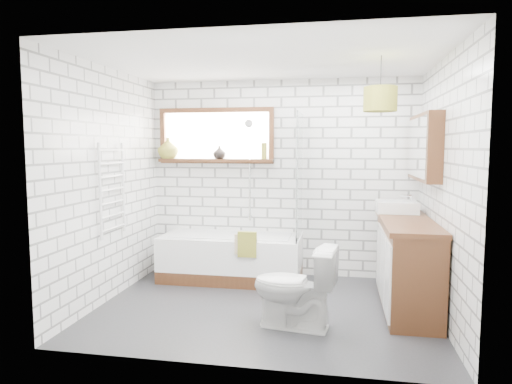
% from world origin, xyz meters
% --- Properties ---
extents(floor, '(3.40, 2.60, 0.01)m').
position_xyz_m(floor, '(0.00, 0.00, -0.01)').
color(floor, '#242428').
rests_on(floor, ground).
extents(ceiling, '(3.40, 2.60, 0.01)m').
position_xyz_m(ceiling, '(0.00, 0.00, 2.50)').
color(ceiling, white).
rests_on(ceiling, ground).
extents(wall_back, '(3.40, 0.01, 2.50)m').
position_xyz_m(wall_back, '(0.00, 1.30, 1.25)').
color(wall_back, white).
rests_on(wall_back, ground).
extents(wall_front, '(3.40, 0.01, 2.50)m').
position_xyz_m(wall_front, '(0.00, -1.30, 1.25)').
color(wall_front, white).
rests_on(wall_front, ground).
extents(wall_left, '(0.01, 2.60, 2.50)m').
position_xyz_m(wall_left, '(-1.70, 0.00, 1.25)').
color(wall_left, white).
rests_on(wall_left, ground).
extents(wall_right, '(0.01, 2.60, 2.50)m').
position_xyz_m(wall_right, '(1.70, 0.00, 1.25)').
color(wall_right, white).
rests_on(wall_right, ground).
extents(window, '(1.52, 0.16, 0.68)m').
position_xyz_m(window, '(-0.85, 1.26, 1.80)').
color(window, '#3A1E10').
rests_on(window, wall_back).
extents(towel_radiator, '(0.06, 0.52, 1.00)m').
position_xyz_m(towel_radiator, '(-1.66, 0.00, 1.20)').
color(towel_radiator, white).
rests_on(towel_radiator, wall_left).
extents(mirror_cabinet, '(0.16, 1.20, 0.70)m').
position_xyz_m(mirror_cabinet, '(1.62, 0.60, 1.65)').
color(mirror_cabinet, '#3A1E10').
rests_on(mirror_cabinet, wall_right).
extents(shower_riser, '(0.02, 0.02, 1.30)m').
position_xyz_m(shower_riser, '(-0.40, 1.26, 1.35)').
color(shower_riser, silver).
rests_on(shower_riser, wall_back).
extents(bathtub, '(1.72, 0.76, 0.56)m').
position_xyz_m(bathtub, '(-0.57, 0.92, 0.28)').
color(bathtub, white).
rests_on(bathtub, floor).
extents(shower_screen, '(0.02, 0.72, 1.50)m').
position_xyz_m(shower_screen, '(0.27, 0.92, 1.31)').
color(shower_screen, white).
rests_on(shower_screen, bathtub).
extents(towel_green, '(0.22, 0.06, 0.29)m').
position_xyz_m(towel_green, '(-0.29, 0.54, 0.54)').
color(towel_green, olive).
rests_on(towel_green, bathtub).
extents(towel_beige, '(0.18, 0.04, 0.23)m').
position_xyz_m(towel_beige, '(-0.35, 0.54, 0.54)').
color(towel_beige, tan).
rests_on(towel_beige, bathtub).
extents(vanity, '(0.52, 1.60, 0.92)m').
position_xyz_m(vanity, '(1.44, 0.31, 0.46)').
color(vanity, '#3A1E10').
rests_on(vanity, floor).
extents(basin, '(0.45, 0.39, 0.13)m').
position_xyz_m(basin, '(1.38, 0.81, 0.98)').
color(basin, white).
rests_on(basin, vanity).
extents(tap, '(0.03, 0.03, 0.15)m').
position_xyz_m(tap, '(1.54, 0.81, 1.04)').
color(tap, silver).
rests_on(tap, vanity).
extents(toilet, '(0.53, 0.81, 0.77)m').
position_xyz_m(toilet, '(0.35, -0.46, 0.38)').
color(toilet, white).
rests_on(toilet, floor).
extents(vase_olive, '(0.27, 0.27, 0.28)m').
position_xyz_m(vase_olive, '(-1.50, 1.23, 1.62)').
color(vase_olive, olive).
rests_on(vase_olive, window).
extents(vase_dark, '(0.20, 0.20, 0.17)m').
position_xyz_m(vase_dark, '(-0.80, 1.23, 1.57)').
color(vase_dark, black).
rests_on(vase_dark, window).
extents(bottle, '(0.08, 0.08, 0.21)m').
position_xyz_m(bottle, '(-0.21, 1.23, 1.58)').
color(bottle, olive).
rests_on(bottle, window).
extents(pendant, '(0.31, 0.31, 0.23)m').
position_xyz_m(pendant, '(1.10, -0.05, 2.10)').
color(pendant, olive).
rests_on(pendant, ceiling).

